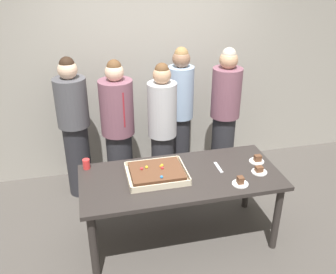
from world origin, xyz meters
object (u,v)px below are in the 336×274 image
object	(u,v)px
party_table	(181,183)
person_green_shirt_behind	(118,130)
person_left_edge_reaching	(180,113)
drink_cup_nearest	(86,164)
cake_server_utensil	(218,167)
person_striped_tie_right	(162,132)
person_far_right_suit	(75,127)
plated_slice_far_left	(240,182)
plated_slice_near_left	(257,160)
person_serving_front	(225,116)
plated_slice_near_right	(259,171)
sheet_cake	(157,173)

from	to	relation	value
party_table	person_green_shirt_behind	distance (m)	1.10
person_green_shirt_behind	person_left_edge_reaching	world-z (taller)	person_left_edge_reaching
drink_cup_nearest	cake_server_utensil	distance (m)	1.30
person_striped_tie_right	person_far_right_suit	distance (m)	1.01
plated_slice_far_left	person_green_shirt_behind	world-z (taller)	person_green_shirt_behind
party_table	plated_slice_near_left	distance (m)	0.83
cake_server_utensil	person_serving_front	xyz separation A→B (m)	(0.40, 0.89, 0.14)
person_serving_front	person_left_edge_reaching	bearing A→B (deg)	-66.47
plated_slice_near_left	person_far_right_suit	distance (m)	2.06
plated_slice_near_right	person_green_shirt_behind	distance (m)	1.65
drink_cup_nearest	plated_slice_near_left	bearing A→B (deg)	-8.90
plated_slice_near_right	person_green_shirt_behind	size ratio (longest dim) A/B	0.09
sheet_cake	person_left_edge_reaching	bearing A→B (deg)	64.72
party_table	plated_slice_far_left	size ratio (longest dim) A/B	12.76
person_serving_front	person_far_right_suit	bearing A→B (deg)	-46.23
person_green_shirt_behind	party_table	bearing A→B (deg)	11.07
plated_slice_near_right	person_green_shirt_behind	xyz separation A→B (m)	(-1.24, 1.08, 0.07)
sheet_cake	person_left_edge_reaching	distance (m)	1.26
person_serving_front	person_far_right_suit	xyz separation A→B (m)	(-1.76, 0.15, -0.03)
cake_server_utensil	person_left_edge_reaching	xyz separation A→B (m)	(-0.09, 1.12, 0.14)
party_table	person_striped_tie_right	size ratio (longest dim) A/B	1.16
person_green_shirt_behind	plated_slice_near_right	bearing A→B (deg)	33.25
sheet_cake	drink_cup_nearest	bearing A→B (deg)	155.10
cake_server_utensil	person_left_edge_reaching	bearing A→B (deg)	94.69
drink_cup_nearest	cake_server_utensil	size ratio (longest dim) A/B	0.50
plated_slice_near_right	person_striped_tie_right	size ratio (longest dim) A/B	0.09
person_left_edge_reaching	person_far_right_suit	bearing A→B (deg)	-61.10
plated_slice_near_left	person_far_right_suit	world-z (taller)	person_far_right_suit
plated_slice_far_left	cake_server_utensil	xyz separation A→B (m)	(-0.09, 0.32, -0.02)
sheet_cake	person_far_right_suit	xyz separation A→B (m)	(-0.74, 1.05, 0.08)
sheet_cake	cake_server_utensil	world-z (taller)	sheet_cake
plated_slice_far_left	cake_server_utensil	distance (m)	0.33
cake_server_utensil	party_table	bearing A→B (deg)	-172.16
sheet_cake	person_serving_front	bearing A→B (deg)	41.44
drink_cup_nearest	person_serving_front	xyz separation A→B (m)	(1.67, 0.61, 0.09)
person_left_edge_reaching	person_serving_front	bearing A→B (deg)	90.26
person_green_shirt_behind	person_striped_tie_right	xyz separation A→B (m)	(0.47, -0.21, 0.01)
sheet_cake	drink_cup_nearest	distance (m)	0.71
cake_server_utensil	person_far_right_suit	world-z (taller)	person_far_right_suit
drink_cup_nearest	party_table	bearing A→B (deg)	-21.41
sheet_cake	person_far_right_suit	bearing A→B (deg)	125.14
plated_slice_near_right	person_serving_front	distance (m)	1.07
party_table	plated_slice_far_left	world-z (taller)	plated_slice_far_left
plated_slice_near_right	drink_cup_nearest	bearing A→B (deg)	164.28
person_far_right_suit	person_left_edge_reaching	distance (m)	1.28
party_table	person_serving_front	bearing A→B (deg)	49.95
party_table	plated_slice_near_left	world-z (taller)	plated_slice_near_left
sheet_cake	cake_server_utensil	bearing A→B (deg)	1.09
sheet_cake	plated_slice_near_left	distance (m)	1.05
sheet_cake	drink_cup_nearest	xyz separation A→B (m)	(-0.64, 0.30, 0.01)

